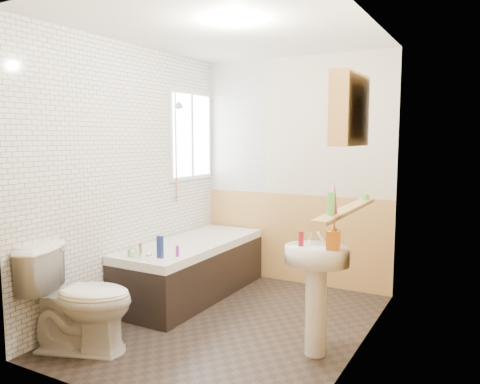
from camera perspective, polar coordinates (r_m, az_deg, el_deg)
name	(u,v)px	position (r m, az deg, el deg)	size (l,w,h in m)	color
floor	(232,323)	(4.27, -1.01, -15.73)	(2.80, 2.80, 0.00)	black
ceiling	(231,30)	(4.05, -1.08, 19.13)	(2.80, 2.80, 0.00)	white
wall_back	(295,172)	(5.23, 6.67, 2.48)	(2.20, 0.02, 2.50)	beige
wall_front	(112,202)	(2.84, -15.34, -1.17)	(2.20, 0.02, 2.50)	beige
wall_left	(132,177)	(4.62, -13.08, 1.81)	(0.02, 2.80, 2.50)	beige
wall_right	(362,189)	(3.55, 14.69, 0.37)	(0.02, 2.80, 2.50)	beige
wainscot_right	(356,287)	(3.71, 14.01, -11.21)	(0.01, 2.80, 1.00)	#DEA85B
wainscot_front	(118,323)	(3.05, -14.60, -15.24)	(2.20, 0.01, 1.00)	#DEA85B
wainscot_back	(293,238)	(5.32, 6.47, -5.62)	(2.20, 0.01, 1.00)	#DEA85B
tile_cladding_left	(133,177)	(4.60, -12.88, 1.80)	(0.01, 2.80, 2.50)	white
tile_return_back	(237,127)	(5.51, -0.42, 7.93)	(0.75, 0.01, 1.50)	white
window	(192,136)	(5.32, -5.93, 6.86)	(0.03, 0.79, 0.99)	white
bathtub	(193,267)	(4.91, -5.80, -9.09)	(0.70, 1.79, 0.71)	black
shower_riser	(176,135)	(5.05, -7.76, 6.89)	(0.11, 0.08, 1.22)	silver
toilet	(80,299)	(3.85, -18.94, -12.23)	(0.46, 0.82, 0.81)	white
sink	(316,278)	(3.57, 9.29, -10.28)	(0.48, 0.39, 0.94)	white
pine_shelf	(347,210)	(3.46, 12.94, -2.11)	(0.10, 1.26, 0.03)	#DEA85B
medicine_cabinet	(350,110)	(3.52, 13.21, 9.73)	(0.15, 0.58, 0.52)	#DEA85B
foam_can	(331,204)	(3.08, 11.02, -1.40)	(0.05, 0.05, 0.15)	#59C647
green_bottle	(335,198)	(3.15, 11.46, -0.74)	(0.04, 0.04, 0.21)	maroon
black_jar	(365,197)	(3.95, 15.02, -0.54)	(0.07, 0.07, 0.05)	#59C647
soap_bottle	(333,243)	(3.42, 11.31, -6.13)	(0.09, 0.21, 0.10)	orange
clear_bottle	(301,239)	(3.49, 7.44, -5.65)	(0.04, 0.04, 0.11)	maroon
blue_gel	(160,247)	(4.20, -9.72, -6.63)	(0.05, 0.03, 0.20)	navy
cream_jar	(132,252)	(4.37, -13.00, -7.15)	(0.09, 0.09, 0.05)	#59C647
orange_bottle	(177,251)	(4.24, -7.64, -7.16)	(0.03, 0.03, 0.10)	purple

